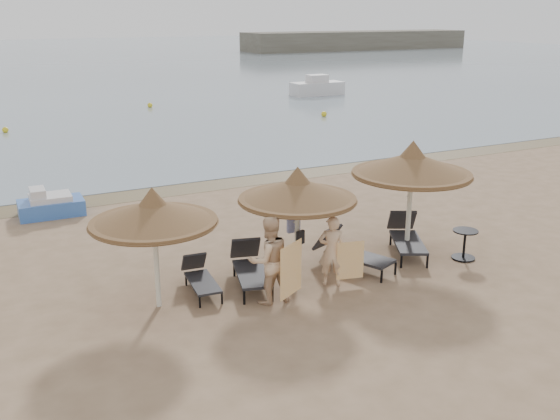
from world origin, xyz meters
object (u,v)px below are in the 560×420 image
(lounger_near_right, at_px, (350,251))
(palapa_left, at_px, (153,213))
(person_left, at_px, (269,253))
(pedal_boat, at_px, (50,205))
(palapa_right, at_px, (412,165))
(lounger_near_left, at_px, (250,266))
(lounger_far_left, at_px, (200,276))
(lounger_far_right, at_px, (406,236))
(person_right, at_px, (332,245))
(palapa_center, at_px, (297,190))
(side_table, at_px, (464,245))

(lounger_near_right, bearing_deg, palapa_left, 157.46)
(person_left, bearing_deg, pedal_boat, -67.83)
(palapa_right, relative_size, lounger_near_left, 1.41)
(lounger_far_left, relative_size, lounger_far_right, 0.76)
(lounger_far_left, xyz_separation_m, person_right, (2.80, -1.10, 0.64))
(palapa_right, distance_m, person_right, 3.20)
(lounger_near_right, xyz_separation_m, person_left, (-2.64, -0.86, 0.71))
(palapa_right, xyz_separation_m, lounger_far_left, (-5.57, 0.35, -2.07))
(palapa_center, bearing_deg, pedal_boat, 120.39)
(lounger_near_left, distance_m, lounger_far_right, 4.50)
(palapa_right, height_order, lounger_near_right, palapa_right)
(palapa_center, bearing_deg, lounger_near_left, 166.16)
(palapa_left, bearing_deg, lounger_near_left, 5.81)
(lounger_far_right, bearing_deg, lounger_far_left, -154.47)
(lounger_far_right, bearing_deg, person_left, -139.35)
(lounger_near_left, bearing_deg, person_left, -77.00)
(lounger_far_left, relative_size, lounger_near_left, 0.78)
(side_table, bearing_deg, lounger_near_right, 163.15)
(palapa_center, bearing_deg, palapa_left, 179.31)
(palapa_left, bearing_deg, lounger_near_right, -0.22)
(palapa_center, xyz_separation_m, person_left, (-1.13, -0.83, -1.04))
(palapa_center, distance_m, side_table, 4.84)
(side_table, relative_size, person_left, 0.34)
(lounger_near_right, bearing_deg, lounger_far_right, -15.67)
(palapa_left, relative_size, lounger_far_right, 1.21)
(person_left, relative_size, person_right, 1.16)
(palapa_left, bearing_deg, person_right, -10.56)
(pedal_boat, bearing_deg, lounger_far_left, -71.52)
(palapa_left, height_order, lounger_near_right, palapa_left)
(palapa_left, bearing_deg, palapa_center, -0.69)
(lounger_near_left, height_order, pedal_boat, lounger_near_left)
(palapa_right, relative_size, lounger_far_right, 1.37)
(person_right, bearing_deg, pedal_boat, -30.53)
(palapa_right, height_order, person_left, palapa_right)
(palapa_center, height_order, pedal_boat, palapa_center)
(palapa_left, xyz_separation_m, lounger_far_left, (1.08, 0.38, -1.79))
(palapa_left, bearing_deg, lounger_far_right, 1.73)
(lounger_near_right, bearing_deg, palapa_right, -20.80)
(palapa_left, relative_size, lounger_near_right, 1.23)
(palapa_left, xyz_separation_m, lounger_far_right, (6.76, 0.20, -1.69))
(lounger_near_left, distance_m, lounger_near_right, 2.61)
(lounger_far_left, xyz_separation_m, lounger_near_right, (3.77, -0.40, 0.09))
(side_table, bearing_deg, lounger_far_left, 169.17)
(lounger_near_left, relative_size, side_table, 2.81)
(lounger_far_right, xyz_separation_m, side_table, (0.99, -1.10, -0.07))
(palapa_right, distance_m, person_left, 4.70)
(person_left, distance_m, pedal_boat, 9.25)
(person_left, bearing_deg, lounger_near_left, -91.51)
(palapa_center, height_order, lounger_near_left, palapa_center)
(palapa_left, bearing_deg, lounger_far_left, 19.33)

